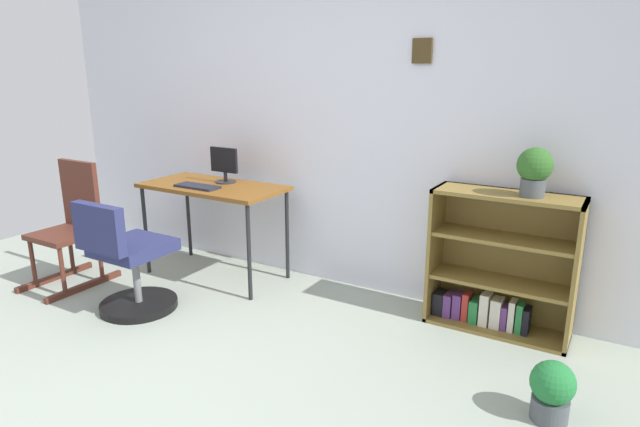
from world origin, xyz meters
name	(u,v)px	position (x,y,z in m)	size (l,w,h in m)	color
ground_plane	(90,420)	(0.00, 0.00, 0.00)	(6.24, 6.24, 0.00)	#909C8F
wall_back	(321,127)	(0.00, 2.15, 1.18)	(5.20, 0.12, 2.37)	silver
desk	(213,192)	(-0.71, 1.71, 0.68)	(1.12, 0.56, 0.74)	brown
monitor	(224,165)	(-0.68, 1.82, 0.88)	(0.25, 0.16, 0.28)	#262628
keyboard	(197,186)	(-0.74, 1.58, 0.75)	(0.36, 0.14, 0.02)	#1F212E
office_chair	(128,265)	(-0.77, 0.91, 0.34)	(0.52, 0.55, 0.80)	black
rocking_chair	(72,223)	(-1.56, 1.07, 0.47)	(0.42, 0.64, 0.94)	#4F261C
bookshelf_low	(499,269)	(1.42, 1.96, 0.39)	(0.87, 0.30, 0.89)	olive
potted_plant_on_shelf	(534,170)	(1.57, 1.90, 1.05)	(0.20, 0.20, 0.29)	#474C51
potted_plant_floor	(552,390)	(1.87, 1.12, 0.16)	(0.21, 0.21, 0.30)	#474C51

